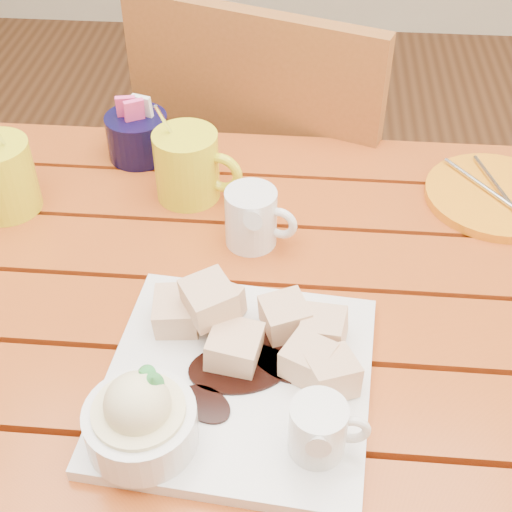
# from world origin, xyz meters

# --- Properties ---
(table) EXTENTS (1.20, 0.79, 0.75)m
(table) POSITION_xyz_m (0.00, 0.00, 0.64)
(table) COLOR #963D13
(table) RESTS_ON ground
(dessert_plate) EXTENTS (0.29, 0.29, 0.11)m
(dessert_plate) POSITION_xyz_m (0.02, -0.12, 0.78)
(dessert_plate) COLOR white
(dessert_plate) RESTS_ON table
(coffee_mug_right) EXTENTS (0.12, 0.09, 0.15)m
(coffee_mug_right) POSITION_xyz_m (-0.06, 0.23, 0.80)
(coffee_mug_right) COLOR yellow
(coffee_mug_right) RESTS_ON table
(cream_pitcher) EXTENTS (0.10, 0.08, 0.08)m
(cream_pitcher) POSITION_xyz_m (0.03, 0.14, 0.79)
(cream_pitcher) COLOR white
(cream_pitcher) RESTS_ON table
(sugar_caddy) EXTENTS (0.09, 0.09, 0.10)m
(sugar_caddy) POSITION_xyz_m (-0.15, 0.32, 0.79)
(sugar_caddy) COLOR black
(sugar_caddy) RESTS_ON table
(orange_saucer) EXTENTS (0.19, 0.19, 0.02)m
(orange_saucer) POSITION_xyz_m (0.36, 0.25, 0.76)
(orange_saucer) COLOR orange
(orange_saucer) RESTS_ON table
(chair_far) EXTENTS (0.56, 0.56, 0.92)m
(chair_far) POSITION_xyz_m (0.04, 0.57, 0.52)
(chair_far) COLOR brown
(chair_far) RESTS_ON ground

